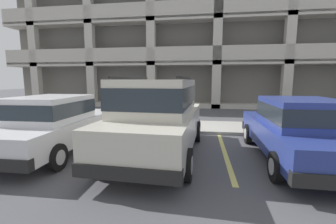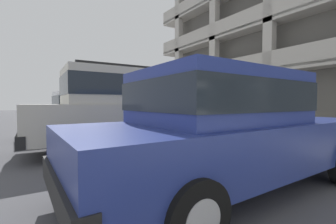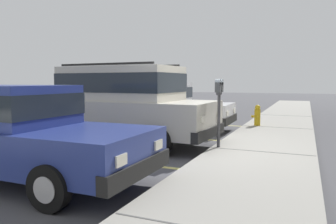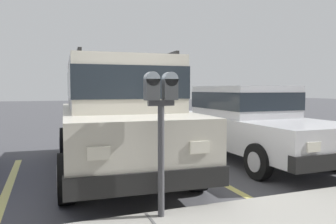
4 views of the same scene
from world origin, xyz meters
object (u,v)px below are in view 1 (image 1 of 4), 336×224
red_sedan (56,122)px  parking_garage (214,34)px  dark_hatchback (298,128)px  fire_hydrant (76,117)px  silver_suv (159,114)px  parking_meter_near (173,99)px

red_sedan → parking_garage: (4.93, 15.64, 5.21)m
dark_hatchback → fire_hydrant: 7.94m
dark_hatchback → red_sedan: bearing=-178.4°
fire_hydrant → silver_suv: bearing=-35.1°
fire_hydrant → red_sedan: bearing=-68.1°
silver_suv → dark_hatchback: silver_suv is taller
parking_garage → red_sedan: bearing=-107.5°
red_sedan → fire_hydrant: red_sedan is taller
parking_meter_near → red_sedan: bearing=-137.3°
parking_meter_near → fire_hydrant: size_ratio=2.20×
red_sedan → dark_hatchback: size_ratio=1.00×
red_sedan → parking_meter_near: 3.96m
fire_hydrant → parking_garage: bearing=64.2°
parking_garage → fire_hydrant: parking_garage is taller
silver_suv → fire_hydrant: bearing=147.6°
red_sedan → fire_hydrant: 3.22m
silver_suv → dark_hatchback: 3.39m
silver_suv → parking_meter_near: 2.54m
red_sedan → dark_hatchback: same height
parking_meter_near → fire_hydrant: bearing=175.8°
parking_meter_near → fire_hydrant: (-4.09, 0.30, -0.80)m
parking_meter_near → parking_garage: (2.03, 12.98, 4.77)m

